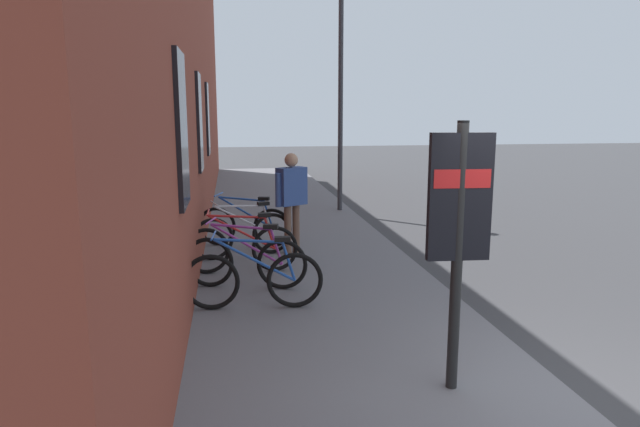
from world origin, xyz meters
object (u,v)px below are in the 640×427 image
object	(u,v)px
bicycle_beside_lamp	(241,248)
street_lamp	(341,77)
bicycle_under_window	(254,279)
bicycle_mid_rack	(246,261)
bicycle_nearest_sign	(245,226)
transit_info_sign	(459,215)
bicycle_end_of_row	(244,234)
pedestrian_crossing_street	(292,193)

from	to	relation	value
bicycle_beside_lamp	street_lamp	distance (m)	6.44
bicycle_under_window	bicycle_mid_rack	size ratio (longest dim) A/B	1.02
bicycle_mid_rack	bicycle_nearest_sign	xyz separation A→B (m)	(2.48, -0.05, 0.00)
bicycle_under_window	bicycle_nearest_sign	size ratio (longest dim) A/B	1.03
bicycle_nearest_sign	transit_info_sign	size ratio (longest dim) A/B	0.71
bicycle_beside_lamp	bicycle_end_of_row	bearing A→B (deg)	-3.41
bicycle_beside_lamp	pedestrian_crossing_street	size ratio (longest dim) A/B	1.01
bicycle_mid_rack	bicycle_end_of_row	distance (m)	1.73
bicycle_nearest_sign	pedestrian_crossing_street	bearing A→B (deg)	-128.19
bicycle_mid_rack	bicycle_beside_lamp	bearing A→B (deg)	3.33
bicycle_under_window	bicycle_end_of_row	world-z (taller)	same
bicycle_nearest_sign	transit_info_sign	distance (m)	6.04
bicycle_beside_lamp	transit_info_sign	bearing A→B (deg)	-155.50
transit_info_sign	pedestrian_crossing_street	xyz separation A→B (m)	(5.03, 0.91, -0.53)
bicycle_under_window	transit_info_sign	distance (m)	3.12
bicycle_under_window	pedestrian_crossing_street	xyz separation A→B (m)	(2.70, -0.78, 0.68)
bicycle_mid_rack	bicycle_beside_lamp	world-z (taller)	same
bicycle_mid_rack	pedestrian_crossing_street	distance (m)	2.15
bicycle_end_of_row	bicycle_nearest_sign	bearing A→B (deg)	-3.39
bicycle_nearest_sign	street_lamp	world-z (taller)	street_lamp
bicycle_under_window	bicycle_beside_lamp	distance (m)	1.64
bicycle_mid_rack	transit_info_sign	size ratio (longest dim) A/B	0.72
bicycle_nearest_sign	street_lamp	xyz separation A→B (m)	(3.47, -2.46, 2.88)
bicycle_beside_lamp	bicycle_end_of_row	distance (m)	0.95
bicycle_beside_lamp	bicycle_nearest_sign	xyz separation A→B (m)	(1.69, -0.10, -0.00)
transit_info_sign	pedestrian_crossing_street	bearing A→B (deg)	10.21
bicycle_under_window	street_lamp	distance (m)	7.78
bicycle_end_of_row	transit_info_sign	size ratio (longest dim) A/B	0.72
bicycle_nearest_sign	bicycle_beside_lamp	bearing A→B (deg)	176.60
bicycle_nearest_sign	bicycle_mid_rack	bearing A→B (deg)	178.73
bicycle_end_of_row	street_lamp	size ratio (longest dim) A/B	0.31
bicycle_beside_lamp	transit_info_sign	world-z (taller)	transit_info_sign
bicycle_mid_rack	street_lamp	distance (m)	7.07
bicycle_end_of_row	street_lamp	xyz separation A→B (m)	(4.21, -2.51, 2.88)
pedestrian_crossing_street	street_lamp	distance (m)	4.94
bicycle_under_window	bicycle_mid_rack	xyz separation A→B (m)	(0.85, 0.08, 0.00)
bicycle_mid_rack	bicycle_end_of_row	world-z (taller)	same
bicycle_under_window	pedestrian_crossing_street	distance (m)	2.89
bicycle_under_window	bicycle_beside_lamp	xyz separation A→B (m)	(1.64, 0.12, 0.00)
bicycle_nearest_sign	bicycle_end_of_row	bearing A→B (deg)	176.61
bicycle_beside_lamp	bicycle_end_of_row	xyz separation A→B (m)	(0.95, -0.06, -0.00)
bicycle_end_of_row	street_lamp	world-z (taller)	street_lamp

